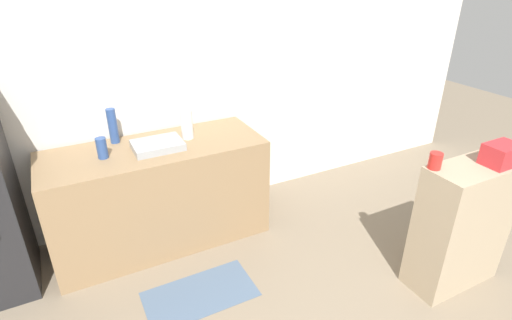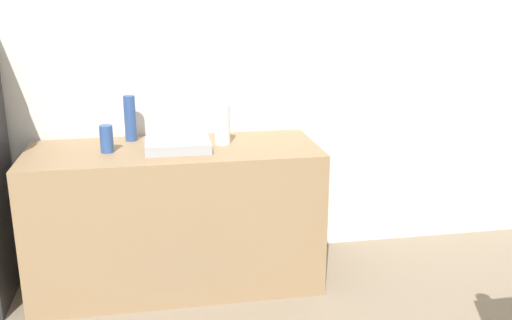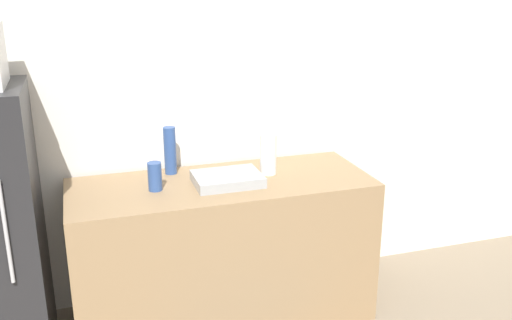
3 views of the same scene
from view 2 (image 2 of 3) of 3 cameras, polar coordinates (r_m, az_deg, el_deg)
wall_back at (r=3.95m, az=-8.86°, el=8.01°), size 8.00×0.06×2.60m
counter at (r=3.76m, az=-7.97°, el=-5.64°), size 1.83×0.71×0.92m
sink_basin at (r=3.57m, az=-7.84°, el=1.48°), size 0.40×0.30×0.06m
bottle_tall at (r=3.82m, az=-12.48°, el=4.10°), size 0.08×0.08×0.30m
bottle_short at (r=3.59m, az=-14.72°, el=2.06°), size 0.08×0.08×0.17m
paper_towel_roll at (r=3.66m, az=-3.42°, el=3.56°), size 0.10×0.10×0.25m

